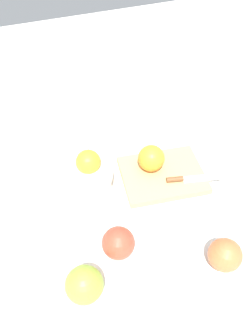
% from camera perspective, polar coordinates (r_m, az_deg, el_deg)
% --- Properties ---
extents(ground_plane, '(2.40, 2.40, 0.00)m').
position_cam_1_polar(ground_plane, '(0.87, 2.53, -6.23)').
color(ground_plane, silver).
extents(bowl, '(0.19, 0.19, 0.10)m').
position_cam_1_polar(bowl, '(0.88, -8.25, -1.51)').
color(bowl, white).
rests_on(bowl, ground_plane).
extents(cutting_board, '(0.24, 0.20, 0.02)m').
position_cam_1_polar(cutting_board, '(0.92, 6.26, -1.19)').
color(cutting_board, tan).
rests_on(cutting_board, ground_plane).
extents(orange_on_board, '(0.07, 0.07, 0.07)m').
position_cam_1_polar(orange_on_board, '(0.90, 4.35, 1.67)').
color(orange_on_board, orange).
rests_on(orange_on_board, cutting_board).
extents(knife, '(0.15, 0.05, 0.01)m').
position_cam_1_polar(knife, '(0.90, 10.38, -1.82)').
color(knife, silver).
rests_on(knife, cutting_board).
extents(apple_front_left, '(0.08, 0.08, 0.08)m').
position_cam_1_polar(apple_front_left, '(0.72, -7.15, -19.21)').
color(apple_front_left, '#8EB738').
rests_on(apple_front_left, ground_plane).
extents(apple_front_right, '(0.07, 0.07, 0.07)m').
position_cam_1_polar(apple_front_right, '(0.78, 16.59, -14.08)').
color(apple_front_right, '#CC6638').
rests_on(apple_front_right, ground_plane).
extents(apple_front_left_2, '(0.08, 0.08, 0.08)m').
position_cam_1_polar(apple_front_left_2, '(0.76, -1.32, -12.72)').
color(apple_front_left_2, '#D6422D').
rests_on(apple_front_left_2, ground_plane).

